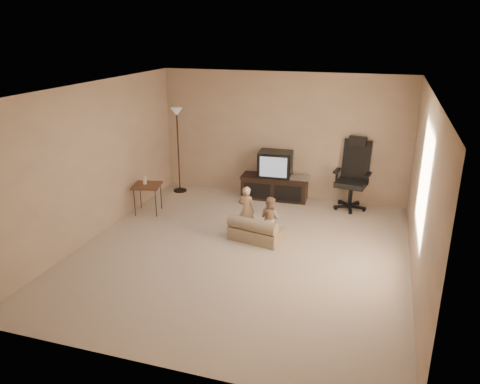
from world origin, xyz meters
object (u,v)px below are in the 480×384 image
(tv_stand, at_px, (275,179))
(toddler_right, at_px, (270,218))
(side_table, at_px, (147,186))
(toddler_left, at_px, (246,210))
(floor_lamp, at_px, (177,131))
(office_chair, at_px, (352,183))
(child_sofa, at_px, (255,231))

(tv_stand, distance_m, toddler_right, 1.93)
(side_table, xyz_separation_m, toddler_left, (2.03, -0.33, -0.12))
(side_table, relative_size, toddler_left, 0.90)
(tv_stand, height_order, floor_lamp, floor_lamp)
(office_chair, bearing_deg, toddler_left, -122.81)
(tv_stand, bearing_deg, child_sofa, -88.40)
(office_chair, height_order, side_table, office_chair)
(side_table, distance_m, floor_lamp, 1.49)
(child_sofa, xyz_separation_m, toddler_right, (0.20, 0.14, 0.20))
(office_chair, height_order, toddler_left, office_chair)
(office_chair, bearing_deg, toddler_right, -112.52)
(tv_stand, bearing_deg, side_table, -148.07)
(office_chair, relative_size, side_table, 1.83)
(office_chair, height_order, toddler_right, office_chair)
(child_sofa, relative_size, toddler_left, 1.12)
(floor_lamp, distance_m, toddler_right, 3.09)
(tv_stand, distance_m, office_chair, 1.52)
(side_table, distance_m, child_sofa, 2.36)
(toddler_left, bearing_deg, floor_lamp, -31.62)
(child_sofa, xyz_separation_m, toddler_left, (-0.23, 0.25, 0.25))
(toddler_right, bearing_deg, office_chair, -98.63)
(tv_stand, bearing_deg, floor_lamp, -178.04)
(tv_stand, xyz_separation_m, office_chair, (1.52, -0.06, 0.08))
(side_table, height_order, toddler_left, toddler_left)
(floor_lamp, bearing_deg, tv_stand, 4.93)
(office_chair, xyz_separation_m, toddler_left, (-1.59, -1.74, -0.08))
(toddler_left, relative_size, toddler_right, 1.13)
(side_table, height_order, toddler_right, side_table)
(child_sofa, bearing_deg, office_chair, 67.06)
(tv_stand, relative_size, side_table, 1.87)
(side_table, bearing_deg, tv_stand, 34.90)
(floor_lamp, height_order, toddler_left, floor_lamp)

